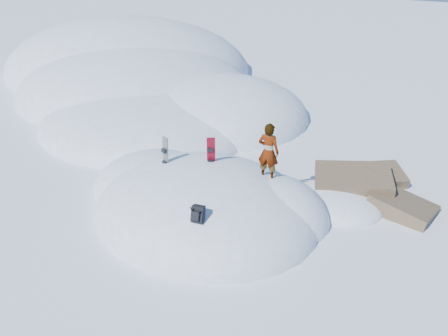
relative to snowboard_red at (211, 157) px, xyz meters
The scene contains 9 objects.
ground 1.75m from the snowboard_red, 76.88° to the right, with size 120.00×120.00×0.00m, color white.
snow_mound 1.67m from the snowboard_red, 91.84° to the right, with size 8.00×6.00×3.00m.
snow_ridge 13.86m from the snowboard_red, 138.26° to the left, with size 21.50×18.50×6.40m.
rock_outcrop 4.80m from the snowboard_red, 31.02° to the left, with size 4.68×4.41×1.68m.
snowboard_red is the anchor object (origin of this frame).
snowboard_dark 1.41m from the snowboard_red, 155.32° to the right, with size 0.28×0.22×1.37m.
backpack 2.71m from the snowboard_red, 66.89° to the right, with size 0.36×0.42×0.51m.
gear_pile 3.39m from the snowboard_red, 136.83° to the right, with size 0.78×0.60×0.21m.
person 1.80m from the snowboard_red, 10.68° to the left, with size 0.64×0.42×1.74m, color slate.
Camera 1 is at (5.88, -9.49, 7.40)m, focal length 35.00 mm.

